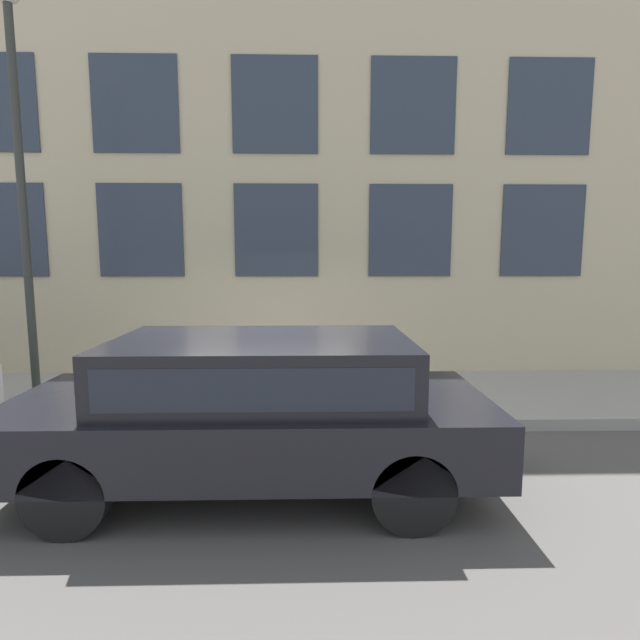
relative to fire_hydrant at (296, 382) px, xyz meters
The scene contains 7 objects.
ground_plane 0.87m from the fire_hydrant, 140.79° to the left, with size 80.00×80.00×0.00m, color #514F4C.
sidewalk 1.15m from the fire_hydrant, 23.31° to the left, with size 2.89×60.00×0.17m.
building_facade 5.02m from the fire_hydrant, ahead, with size 0.33×40.00×9.81m.
fire_hydrant is the anchor object (origin of this frame).
person 0.77m from the fire_hydrant, 75.81° to the right, with size 0.28×0.19×1.16m.
parked_truck_charcoal_near 2.10m from the fire_hydrant, behind, with size 2.03×4.79×1.57m.
street_lamp 5.19m from the fire_hydrant, 83.12° to the left, with size 0.36×0.36×6.05m.
Camera 1 is at (-6.52, -0.59, 2.41)m, focal length 28.00 mm.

